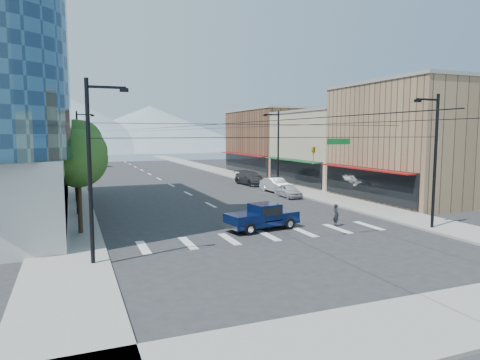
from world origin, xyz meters
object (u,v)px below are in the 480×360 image
Objects in this scene: pickup_truck at (262,216)px; pedestrian at (336,215)px; parked_car_near at (289,191)px; parked_car_far at (251,178)px; parked_car_mid at (276,185)px.

pedestrian is at bearing -20.24° from pickup_truck.
parked_car_near is 11.32m from parked_car_far.
parked_car_far reaches higher than parked_car_mid.
pickup_truck is 0.94× the size of parked_car_far.
pickup_truck reaches higher than parked_car_far.
pickup_truck is 3.45× the size of pedestrian.
pickup_truck is 25.39m from parked_car_far.
pickup_truck is at bearing -121.40° from parked_car_near.
pickup_truck reaches higher than parked_car_mid.
pickup_truck is 1.39× the size of parked_car_near.
parked_car_near is (3.39, 13.23, -0.12)m from pedestrian.
parked_car_near is 3.89m from parked_car_mid.
parked_car_near is 0.67× the size of parked_car_far.
pedestrian is at bearing -106.49° from parked_car_mid.
parked_car_mid is (3.85, 17.08, 0.01)m from pedestrian.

